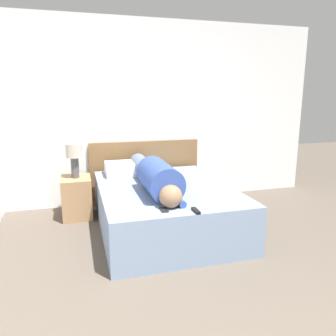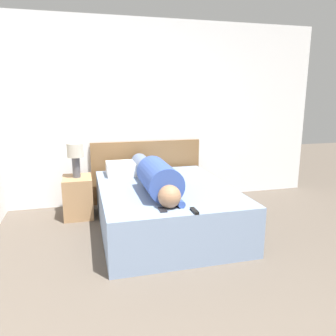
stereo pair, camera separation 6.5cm
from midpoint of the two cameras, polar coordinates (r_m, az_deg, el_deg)
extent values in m
cube|color=white|center=(4.82, -3.02, 9.46)|extent=(5.20, 0.06, 2.60)
cube|color=#7589A8|center=(3.90, -0.07, -6.89)|extent=(1.49, 1.95, 0.52)
cube|color=brown|center=(4.86, -3.31, -0.60)|extent=(1.61, 0.04, 0.91)
cube|color=#A37A51|center=(4.44, -14.98, -4.86)|extent=(0.37, 0.47, 0.53)
cylinder|color=#4C4C51|center=(4.34, -15.28, 0.14)|extent=(0.10, 0.10, 0.27)
cylinder|color=beige|center=(4.30, -15.45, 3.02)|extent=(0.21, 0.21, 0.18)
sphere|color=#936B4C|center=(3.08, 0.86, -4.98)|extent=(0.22, 0.22, 0.22)
cylinder|color=#334C99|center=(3.46, -1.04, -1.81)|extent=(0.36, 0.73, 0.36)
cylinder|color=slate|center=(4.23, -3.59, -0.01)|extent=(0.24, 0.86, 0.24)
cylinder|color=#334C99|center=(3.18, 2.49, -5.85)|extent=(0.07, 0.22, 0.07)
cube|color=white|center=(4.41, -6.67, -0.04)|extent=(0.55, 0.38, 0.17)
cube|color=black|center=(3.01, 5.34, -7.42)|extent=(0.04, 0.15, 0.02)
cube|color=black|center=(3.04, -0.36, -7.29)|extent=(0.06, 0.13, 0.01)
camera|label=1|loc=(0.03, -89.48, 0.12)|focal=35.00mm
camera|label=2|loc=(0.03, 90.52, -0.12)|focal=35.00mm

